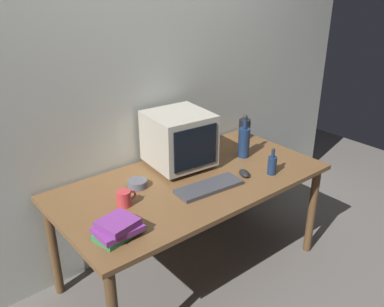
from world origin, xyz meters
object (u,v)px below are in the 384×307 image
(metal_canister, at_px, (244,129))
(book_stack, at_px, (118,228))
(keyboard, at_px, (209,187))
(computer_mouse, at_px, (244,173))
(bottle_short, at_px, (272,164))
(bottle_tall, at_px, (244,141))
(crt_monitor, at_px, (179,139))
(cd_spindle, at_px, (137,184))
(mug, at_px, (124,198))

(metal_canister, bearing_deg, book_stack, -160.05)
(keyboard, relative_size, computer_mouse, 4.20)
(bottle_short, bearing_deg, metal_canister, 60.40)
(bottle_tall, relative_size, bottle_short, 1.72)
(crt_monitor, distance_m, bottle_tall, 0.48)
(computer_mouse, height_order, metal_canister, metal_canister)
(computer_mouse, relative_size, bottle_short, 0.56)
(cd_spindle, height_order, metal_canister, metal_canister)
(keyboard, bearing_deg, mug, 167.65)
(computer_mouse, bearing_deg, bottle_short, -7.69)
(book_stack, relative_size, cd_spindle, 2.15)
(book_stack, xyz_separation_m, mug, (0.17, 0.23, 0.00))
(computer_mouse, distance_m, bottle_tall, 0.31)
(computer_mouse, bearing_deg, keyboard, -160.78)
(crt_monitor, height_order, book_stack, crt_monitor)
(book_stack, bearing_deg, metal_canister, 19.95)
(crt_monitor, height_order, bottle_tall, crt_monitor)
(keyboard, distance_m, bottle_tall, 0.54)
(mug, bearing_deg, bottle_short, -15.66)
(computer_mouse, bearing_deg, book_stack, -153.97)
(keyboard, distance_m, mug, 0.52)
(crt_monitor, height_order, keyboard, crt_monitor)
(mug, bearing_deg, cd_spindle, 38.61)
(bottle_tall, distance_m, cd_spindle, 0.83)
(crt_monitor, bearing_deg, cd_spindle, -169.31)
(cd_spindle, distance_m, metal_canister, 1.08)
(crt_monitor, height_order, bottle_short, crt_monitor)
(keyboard, height_order, cd_spindle, cd_spindle)
(cd_spindle, bearing_deg, keyboard, -42.36)
(crt_monitor, distance_m, cd_spindle, 0.42)
(keyboard, relative_size, book_stack, 1.63)
(mug, bearing_deg, computer_mouse, -12.40)
(mug, bearing_deg, bottle_tall, 2.40)
(keyboard, relative_size, metal_canister, 2.80)
(bottle_tall, bearing_deg, keyboard, -158.36)
(keyboard, bearing_deg, bottle_short, -8.46)
(keyboard, height_order, bottle_short, bottle_short)
(computer_mouse, bearing_deg, mug, -169.99)
(keyboard, distance_m, bottle_short, 0.46)
(bottle_short, xyz_separation_m, mug, (-0.93, 0.26, -0.02))
(book_stack, bearing_deg, bottle_short, -1.61)
(cd_spindle, bearing_deg, book_stack, -133.03)
(crt_monitor, relative_size, keyboard, 1.00)
(bottle_short, distance_m, cd_spindle, 0.86)
(computer_mouse, distance_m, cd_spindle, 0.68)
(bottle_short, height_order, cd_spindle, bottle_short)
(computer_mouse, relative_size, book_stack, 0.39)
(keyboard, xyz_separation_m, metal_canister, (0.75, 0.44, 0.06))
(keyboard, xyz_separation_m, bottle_tall, (0.49, 0.20, 0.10))
(computer_mouse, xyz_separation_m, bottle_tall, (0.21, 0.21, 0.10))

